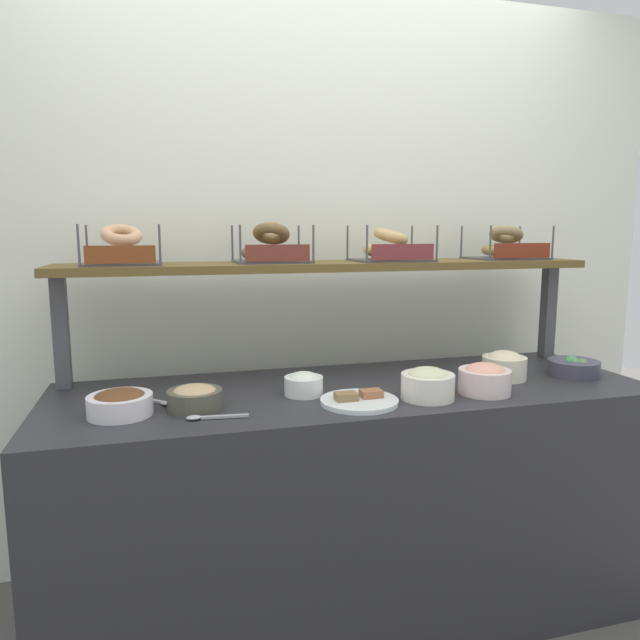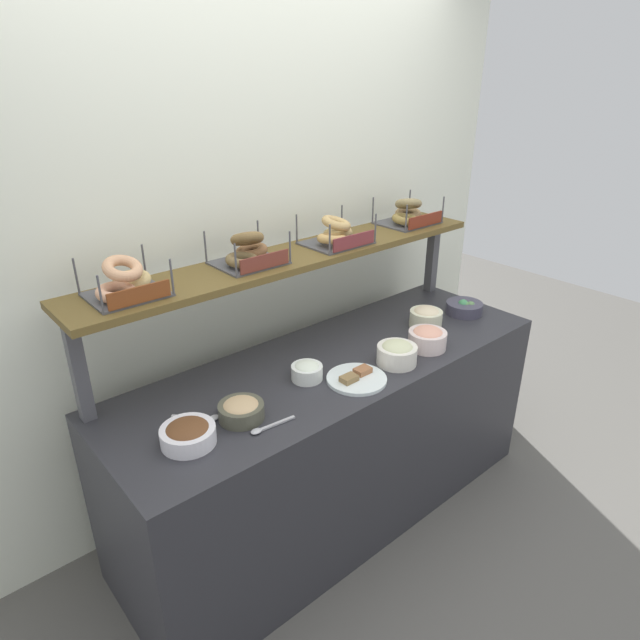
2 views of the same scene
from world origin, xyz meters
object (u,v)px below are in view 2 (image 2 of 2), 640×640
object	(u,v)px
bowl_veggie_mix	(464,307)
bowl_lox_spread	(427,338)
bowl_scallion_spread	(397,353)
bowl_hummus	(241,410)
bagel_basket_everything	(408,214)
bowl_chocolate_spread	(188,434)
bagel_basket_sesame	(336,234)
bagel_basket_plain	(125,283)
serving_plate_white	(357,378)
serving_spoon_by_edge	(203,417)
bowl_potato_salad	(426,317)
serving_spoon_near_plate	(266,428)
bowl_cream_cheese	(307,371)
bagel_basket_cinnamon_raisin	(248,253)

from	to	relation	value
bowl_veggie_mix	bowl_lox_spread	bearing A→B (deg)	-164.69
bowl_scallion_spread	bowl_veggie_mix	size ratio (longest dim) A/B	0.93
bowl_hummus	bagel_basket_everything	xyz separation A→B (m)	(1.33, 0.39, 0.44)
bowl_chocolate_spread	bagel_basket_sesame	bearing A→B (deg)	19.83
bagel_basket_plain	serving_plate_white	bearing A→B (deg)	-32.52
serving_spoon_by_edge	bowl_hummus	bearing A→B (deg)	-38.79
bowl_veggie_mix	bowl_potato_salad	bearing A→B (deg)	174.74
bowl_chocolate_spread	serving_plate_white	xyz separation A→B (m)	(0.73, -0.08, -0.03)
bagel_basket_everything	bagel_basket_sesame	bearing A→B (deg)	-177.09
serving_spoon_near_plate	bowl_cream_cheese	bearing A→B (deg)	27.55
bagel_basket_plain	bowl_cream_cheese	bearing A→B (deg)	-28.86
serving_spoon_by_edge	bowl_potato_salad	bearing A→B (deg)	-1.02
bowl_chocolate_spread	bagel_basket_cinnamon_raisin	size ratio (longest dim) A/B	0.67
bowl_scallion_spread	bagel_basket_everything	distance (m)	0.87
bowl_lox_spread	bowl_cream_cheese	bearing A→B (deg)	166.24
bowl_veggie_mix	serving_spoon_near_plate	size ratio (longest dim) A/B	1.05
bowl_cream_cheese	serving_spoon_near_plate	xyz separation A→B (m)	(-0.33, -0.17, -0.03)
serving_spoon_near_plate	bagel_basket_sesame	xyz separation A→B (m)	(0.77, 0.48, 0.47)
bowl_scallion_spread	bagel_basket_everything	world-z (taller)	bagel_basket_everything
bagel_basket_sesame	bowl_veggie_mix	bearing A→B (deg)	-27.01
bagel_basket_sesame	serving_spoon_by_edge	bearing A→B (deg)	-163.24
bagel_basket_everything	bowl_cream_cheese	bearing A→B (deg)	-161.25
bowl_potato_salad	serving_spoon_near_plate	bearing A→B (deg)	-170.74
bowl_scallion_spread	serving_spoon_near_plate	xyz separation A→B (m)	(-0.72, -0.02, -0.05)
bowl_hummus	bowl_chocolate_spread	bearing A→B (deg)	-178.71
bowl_cream_cheese	bowl_lox_spread	bearing A→B (deg)	-13.76
bowl_potato_salad	bagel_basket_everything	size ratio (longest dim) A/B	0.53
bowl_chocolate_spread	bowl_lox_spread	distance (m)	1.18
bowl_chocolate_spread	bagel_basket_plain	size ratio (longest dim) A/B	0.68
bagel_basket_sesame	bagel_basket_everything	xyz separation A→B (m)	(0.54, 0.03, 0.00)
serving_plate_white	bagel_basket_sesame	size ratio (longest dim) A/B	0.84
bowl_cream_cheese	bagel_basket_everything	distance (m)	1.11
bowl_veggie_mix	bowl_chocolate_spread	bearing A→B (deg)	-178.43
bowl_lox_spread	serving_plate_white	distance (m)	0.45
bowl_potato_salad	serving_spoon_by_edge	distance (m)	1.25
bowl_scallion_spread	serving_plate_white	distance (m)	0.24
serving_spoon_near_plate	bagel_basket_cinnamon_raisin	distance (m)	0.75
bowl_hummus	bagel_basket_everything	bearing A→B (deg)	16.26
bowl_cream_cheese	bowl_scallion_spread	bearing A→B (deg)	-21.81
bagel_basket_plain	bagel_basket_everything	world-z (taller)	same
bowl_hummus	bowl_lox_spread	size ratio (longest dim) A/B	0.97
serving_spoon_near_plate	serving_plate_white	bearing A→B (deg)	3.61
bowl_lox_spread	bagel_basket_sesame	world-z (taller)	bagel_basket_sesame
serving_spoon_near_plate	bagel_basket_everything	world-z (taller)	bagel_basket_everything
bowl_chocolate_spread	serving_plate_white	bearing A→B (deg)	-6.19
serving_plate_white	serving_spoon_near_plate	bearing A→B (deg)	-176.39
bowl_potato_salad	bowl_lox_spread	distance (m)	0.23
bowl_veggie_mix	bagel_basket_sesame	bearing A→B (deg)	152.99
bowl_scallion_spread	bagel_basket_sesame	xyz separation A→B (m)	(0.05, 0.45, 0.43)
bagel_basket_everything	bowl_veggie_mix	bearing A→B (deg)	-75.00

